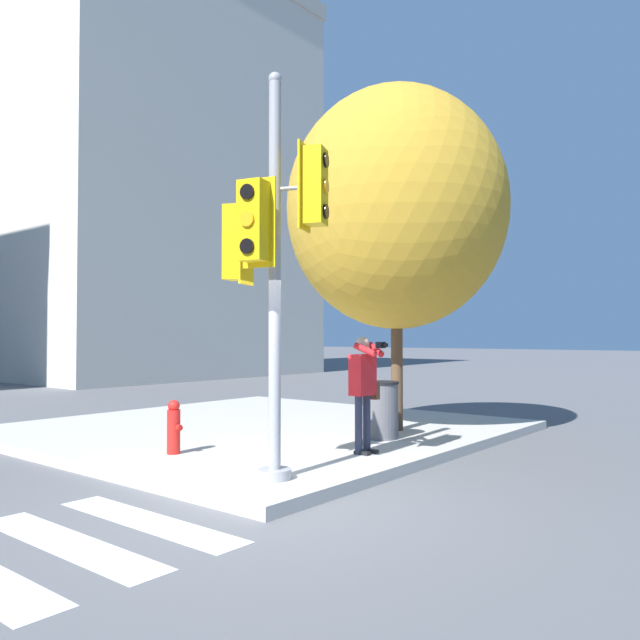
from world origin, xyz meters
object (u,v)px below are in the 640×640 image
fire_hydrant (174,427)px  trash_bin (381,410)px  person_photographer (364,384)px  street_tree (396,209)px  traffic_signal_pole (270,245)px

fire_hydrant → trash_bin: size_ratio=0.82×
person_photographer → trash_bin: size_ratio=1.79×
person_photographer → trash_bin: 1.45m
street_tree → trash_bin: (-0.94, -0.28, -3.51)m
street_tree → fire_hydrant: street_tree is taller
traffic_signal_pole → trash_bin: (3.34, 0.66, -2.28)m
fire_hydrant → trash_bin: trash_bin is taller
traffic_signal_pole → person_photographer: 2.74m
traffic_signal_pole → street_tree: bearing=12.4°
trash_bin → person_photographer: bearing=-157.1°
street_tree → trash_bin: street_tree is taller
person_photographer → street_tree: size_ratio=0.27×
person_photographer → fire_hydrant: 2.80m
traffic_signal_pole → trash_bin: size_ratio=5.18×
person_photographer → fire_hydrant: bearing=130.0°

